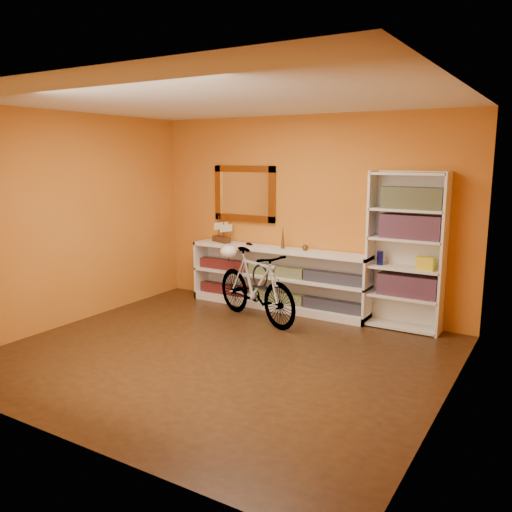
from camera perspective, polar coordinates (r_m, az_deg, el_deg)
The scene contains 24 objects.
floor at distance 5.67m, azimuth -3.71°, elevation -10.67°, with size 4.50×4.00×0.01m, color black.
ceiling at distance 5.31m, azimuth -4.06°, elevation 16.58°, with size 4.50×4.00×0.01m, color silver.
back_wall at distance 7.06m, azimuth 5.48°, elevation 4.48°, with size 4.50×0.01×2.60m, color #BC661C.
left_wall at distance 6.87m, azimuth -19.55°, elevation 3.74°, with size 0.01×4.00×2.60m, color #BC661C.
right_wall at distance 4.46m, azimuth 20.63°, elevation 0.22°, with size 0.01×4.00×2.60m, color #BC661C.
gilt_mirror at distance 7.46m, azimuth -1.26°, elevation 6.79°, with size 0.98×0.06×0.78m, color brown.
wall_socket at distance 6.90m, azimuth 12.03°, elevation -4.73°, with size 0.09×0.01×0.09m, color silver.
console_unit at distance 7.19m, azimuth 2.32°, elevation -2.45°, with size 2.60×0.35×0.85m, color silver, non-canonical shape.
cd_row_lower at distance 7.23m, azimuth 2.23°, elevation -4.45°, with size 2.50×0.13×0.14m, color black.
cd_row_upper at distance 7.15m, azimuth 2.25°, elevation -1.62°, with size 2.50×0.13×0.14m, color navy.
model_ship at distance 7.55m, azimuth -3.79°, elevation 2.95°, with size 0.33×0.12×0.39m, color #381F0F, non-canonical shape.
toy_car at distance 7.33m, azimuth -0.74°, elevation 1.21°, with size 0.00×0.00×0.00m, color black.
bronze_ornament at distance 7.04m, azimuth 2.92°, elevation 2.11°, with size 0.05×0.05×0.32m, color brown.
decorative_orb at distance 6.91m, azimuth 5.36°, elevation 0.91°, with size 0.08×0.08×0.08m, color brown.
bookcase at distance 6.48m, azimuth 15.93°, elevation 0.43°, with size 0.90×0.30×1.90m, color silver, non-canonical shape.
book_row_a at distance 6.55m, azimuth 16.17°, elevation -3.10°, with size 0.70×0.22×0.26m, color maroon.
book_row_b at distance 6.42m, azimuth 16.50°, elevation 3.07°, with size 0.70×0.22×0.28m, color maroon.
book_row_c at distance 6.39m, azimuth 16.66°, elevation 6.05°, with size 0.70×0.22×0.25m, color #184C55.
travel_mug at distance 6.56m, azimuth 13.32°, elevation -0.21°, with size 0.08×0.08×0.17m, color navy.
red_tin at distance 6.49m, azimuth 14.56°, elevation 5.82°, with size 0.12×0.12×0.16m, color maroon.
yellow_bag at distance 6.40m, azimuth 17.94°, elevation -0.79°, with size 0.20×0.13×0.15m, color yellow.
bicycle at distance 6.65m, azimuth -0.04°, elevation -3.21°, with size 1.57×0.41×0.92m, color silver.
helmet at distance 7.05m, azimuth -3.00°, elevation 0.49°, with size 0.23×0.22×0.17m, color white.
u_lock at distance 6.54m, azimuth 0.45°, elevation -2.19°, with size 0.22×0.22×0.02m, color black.
Camera 1 is at (3.02, -4.33, 2.06)m, focal length 36.86 mm.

